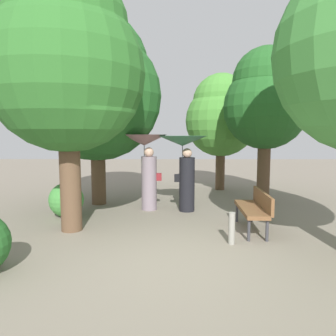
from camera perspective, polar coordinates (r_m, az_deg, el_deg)
ground_plane at (r=5.49m, az=-0.29°, el=-15.45°), size 40.00×40.00×0.00m
person_left at (r=8.35m, az=-3.98°, el=2.25°), size 1.21×1.21×2.01m
person_right at (r=8.19m, az=2.93°, el=2.12°), size 1.27×1.27×1.97m
park_bench at (r=6.87m, az=15.41°, el=-6.75°), size 0.55×1.52×0.83m
tree_near_left at (r=6.95m, az=-17.89°, el=18.09°), size 3.15×3.15×5.34m
tree_near_right at (r=9.68m, az=17.25°, el=11.76°), size 2.42×2.42×4.49m
tree_mid_left at (r=9.31m, az=-12.81°, el=14.18°), size 3.63×3.63×5.35m
tree_mid_right at (r=11.53m, az=9.56°, el=9.40°), size 2.52×2.52×4.14m
bush_path_right at (r=8.14m, az=-17.88°, el=-5.48°), size 0.84×0.84×0.84m
path_marker_post at (r=6.02m, az=11.42°, el=-10.62°), size 0.12×0.12×0.60m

